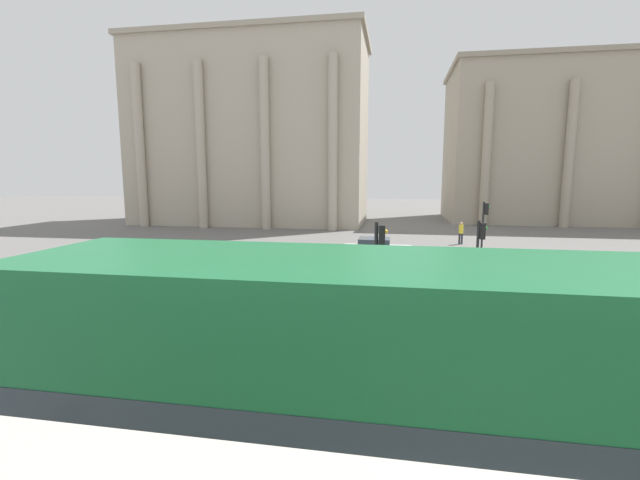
% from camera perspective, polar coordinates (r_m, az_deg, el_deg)
% --- Properties ---
extents(double_decker_bus, '(10.63, 2.68, 4.07)m').
position_cam_1_polar(double_decker_bus, '(5.85, 14.82, -20.47)').
color(double_decker_bus, black).
rests_on(double_decker_bus, ground_plane).
extents(plaza_building_left, '(25.31, 12.65, 19.61)m').
position_cam_1_polar(plaza_building_left, '(49.32, -8.99, 13.82)').
color(plaza_building_left, '#B2A893').
rests_on(plaza_building_left, ground_plane).
extents(plaza_building_right, '(30.01, 14.17, 17.56)m').
position_cam_1_polar(plaza_building_right, '(57.83, 31.72, 10.86)').
color(plaza_building_right, '#A39984').
rests_on(plaza_building_right, ground_plane).
extents(traffic_light_near, '(0.42, 0.24, 3.65)m').
position_cam_1_polar(traffic_light_near, '(13.93, 7.77, -2.76)').
color(traffic_light_near, black).
rests_on(traffic_light_near, ground_plane).
extents(traffic_light_mid, '(0.42, 0.24, 3.22)m').
position_cam_1_polar(traffic_light_mid, '(19.65, 20.51, -0.75)').
color(traffic_light_mid, black).
rests_on(traffic_light_mid, ground_plane).
extents(traffic_light_far, '(0.42, 0.24, 3.57)m').
position_cam_1_polar(traffic_light_far, '(28.20, 21.05, 2.30)').
color(traffic_light_far, black).
rests_on(traffic_light_far, ground_plane).
extents(car_white, '(4.20, 1.93, 1.35)m').
position_cam_1_polar(car_white, '(26.52, 7.55, -1.15)').
color(car_white, black).
rests_on(car_white, ground_plane).
extents(pedestrian_grey, '(0.32, 0.32, 1.66)m').
position_cam_1_polar(pedestrian_grey, '(16.31, 8.00, -6.30)').
color(pedestrian_grey, '#282B33').
rests_on(pedestrian_grey, ground_plane).
extents(pedestrian_yellow, '(0.32, 0.32, 1.70)m').
position_cam_1_polar(pedestrian_yellow, '(34.13, 18.28, 1.10)').
color(pedestrian_yellow, '#282B33').
rests_on(pedestrian_yellow, ground_plane).
extents(pedestrian_blue, '(0.32, 0.32, 1.82)m').
position_cam_1_polar(pedestrian_blue, '(13.26, 4.66, -9.21)').
color(pedestrian_blue, '#282B33').
rests_on(pedestrian_blue, ground_plane).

